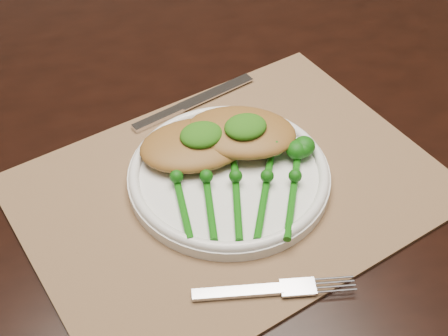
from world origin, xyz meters
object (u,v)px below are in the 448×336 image
object	(u,v)px
dining_table	(220,264)
chicken_fillet_left	(195,145)
placemat	(232,189)
dinner_plate	(229,174)
broccolini_bundle	(236,194)

from	to	relation	value
dining_table	chicken_fillet_left	xyz separation A→B (m)	(-0.07, -0.10, 0.41)
placemat	dining_table	bearing A→B (deg)	62.82
chicken_fillet_left	dining_table	bearing A→B (deg)	61.89
dinner_plate	chicken_fillet_left	size ratio (longest dim) A/B	1.79
broccolini_bundle	dinner_plate	bearing A→B (deg)	101.51
broccolini_bundle	placemat	bearing A→B (deg)	100.23
dinner_plate	chicken_fillet_left	bearing A→B (deg)	120.89
placemat	dinner_plate	bearing A→B (deg)	71.60
chicken_fillet_left	placemat	bearing A→B (deg)	-60.09
chicken_fillet_left	dinner_plate	bearing A→B (deg)	-53.45
dining_table	placemat	distance (m)	0.41
broccolini_bundle	dining_table	bearing A→B (deg)	96.25
dining_table	chicken_fillet_left	distance (m)	0.42
dinner_plate	broccolini_bundle	world-z (taller)	broccolini_bundle
placemat	chicken_fillet_left	size ratio (longest dim) A/B	3.55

